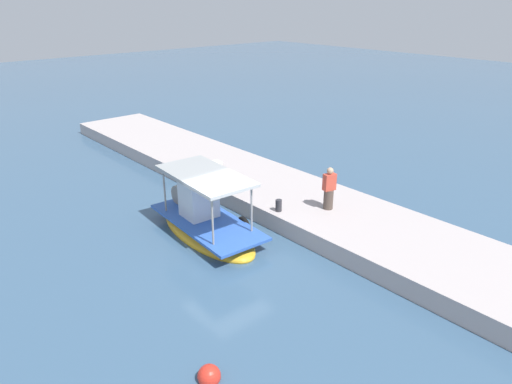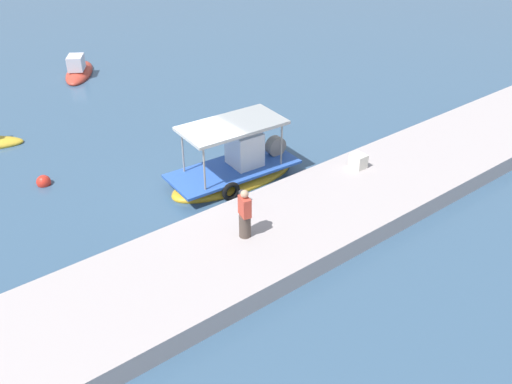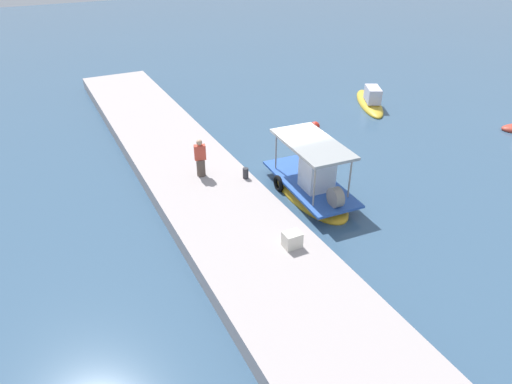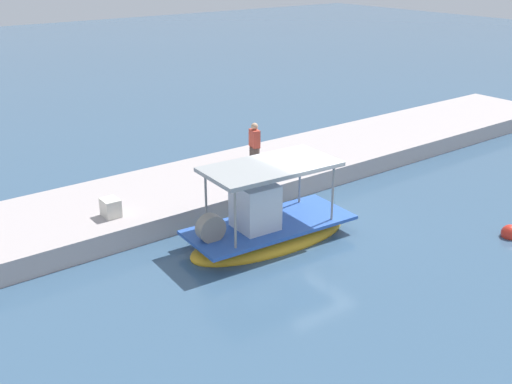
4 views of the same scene
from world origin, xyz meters
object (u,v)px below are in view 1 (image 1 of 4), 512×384
(main_fishing_boat, at_px, (206,222))
(marker_buoy, at_px, (209,376))
(fisherman_near_bollard, at_px, (329,190))
(cargo_crate, at_px, (215,167))
(mooring_bollard, at_px, (279,205))

(main_fishing_boat, distance_m, marker_buoy, 7.33)
(fisherman_near_bollard, distance_m, cargo_crate, 6.10)
(marker_buoy, bearing_deg, mooring_bollard, -55.22)
(marker_buoy, bearing_deg, cargo_crate, -37.35)
(main_fishing_boat, bearing_deg, cargo_crate, -40.88)
(mooring_bollard, bearing_deg, marker_buoy, 124.78)
(cargo_crate, xyz_separation_m, marker_buoy, (-9.50, 7.25, -0.84))
(cargo_crate, relative_size, marker_buoy, 1.07)
(mooring_bollard, bearing_deg, cargo_crate, -7.92)
(mooring_bollard, distance_m, cargo_crate, 4.99)
(mooring_bollard, relative_size, cargo_crate, 0.78)
(main_fishing_boat, bearing_deg, fisherman_near_bollard, -122.64)
(fisherman_near_bollard, relative_size, mooring_bollard, 3.63)
(main_fishing_boat, xyz_separation_m, mooring_bollard, (-1.44, -2.34, 0.48))
(main_fishing_boat, distance_m, mooring_bollard, 2.79)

